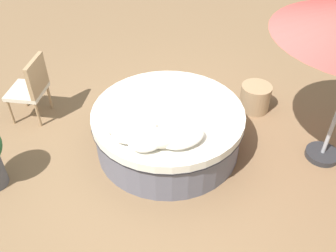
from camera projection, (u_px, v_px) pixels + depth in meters
ground_plane at (168, 146)px, 5.15m from camera, size 16.00×16.00×0.00m
round_bed at (168, 129)px, 4.94m from camera, size 2.00×2.00×0.62m
throw_pillow_0 at (121, 125)px, 4.41m from camera, size 0.40×0.31×0.16m
throw_pillow_1 at (134, 131)px, 4.32m from camera, size 0.55×0.39×0.18m
throw_pillow_2 at (146, 140)px, 4.19m from camera, size 0.44×0.36×0.18m
throw_pillow_3 at (165, 136)px, 4.21m from camera, size 0.44×0.32×0.21m
throw_pillow_4 at (182, 137)px, 4.24m from camera, size 0.55×0.36×0.17m
patio_chair at (32, 85)px, 5.31m from camera, size 0.70×0.71×0.98m
side_table at (255, 98)px, 5.68m from camera, size 0.46×0.46×0.42m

